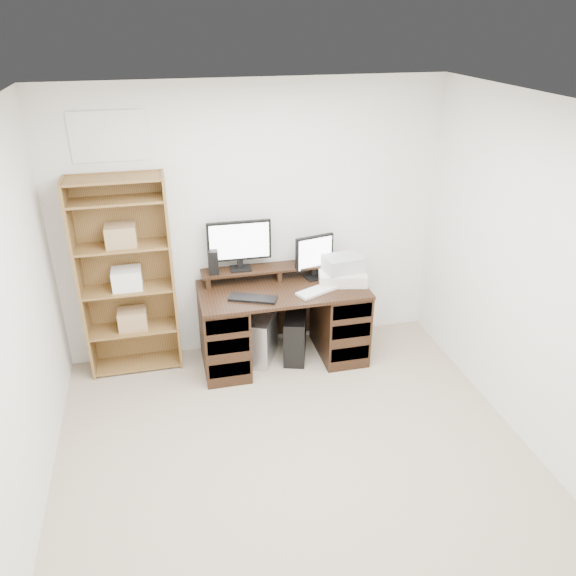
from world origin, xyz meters
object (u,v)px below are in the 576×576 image
object	(u,v)px
desk	(283,323)
monitor_small	(314,255)
tower_silver	(262,337)
tower_black	(295,335)
printer	(342,276)
bookshelf	(127,276)
monitor_wide	(239,243)

from	to	relation	value
desk	monitor_small	xyz separation A→B (m)	(0.33, 0.15, 0.58)
tower_silver	tower_black	distance (m)	0.31
monitor_small	tower_silver	distance (m)	0.91
printer	tower_silver	xyz separation A→B (m)	(-0.75, 0.05, -0.57)
desk	tower_silver	bearing A→B (deg)	165.42
tower_silver	printer	bearing A→B (deg)	20.80
printer	bookshelf	distance (m)	1.91
monitor_small	tower_black	bearing A→B (deg)	-159.85
desk	monitor_small	distance (m)	0.69
monitor_wide	monitor_small	size ratio (longest dim) A/B	1.40
printer	tower_black	xyz separation A→B (m)	(-0.44, 0.01, -0.58)
tower_silver	tower_black	world-z (taller)	tower_silver
printer	bookshelf	size ratio (longest dim) A/B	0.24
monitor_wide	monitor_small	xyz separation A→B (m)	(0.67, -0.09, -0.15)
monitor_small	tower_black	size ratio (longest dim) A/B	0.84
tower_silver	bookshelf	world-z (taller)	bookshelf
tower_black	bookshelf	xyz separation A→B (m)	(-1.46, 0.20, 0.69)
printer	desk	bearing A→B (deg)	-167.02
printer	tower_black	size ratio (longest dim) A/B	0.88
tower_black	bookshelf	bearing A→B (deg)	-170.63
monitor_wide	bookshelf	world-z (taller)	bookshelf
desk	bookshelf	xyz separation A→B (m)	(-1.34, 0.21, 0.53)
monitor_wide	tower_silver	distance (m)	0.92
monitor_small	printer	xyz separation A→B (m)	(0.23, -0.15, -0.17)
bookshelf	printer	bearing A→B (deg)	-6.34
desk	tower_black	xyz separation A→B (m)	(0.12, 0.01, -0.16)
desk	bookshelf	world-z (taller)	bookshelf
monitor_wide	tower_black	world-z (taller)	monitor_wide
tower_black	tower_silver	bearing A→B (deg)	-169.59
desk	monitor_wide	distance (m)	0.84
desk	bookshelf	size ratio (longest dim) A/B	0.83
monitor_small	monitor_wide	bearing A→B (deg)	159.64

